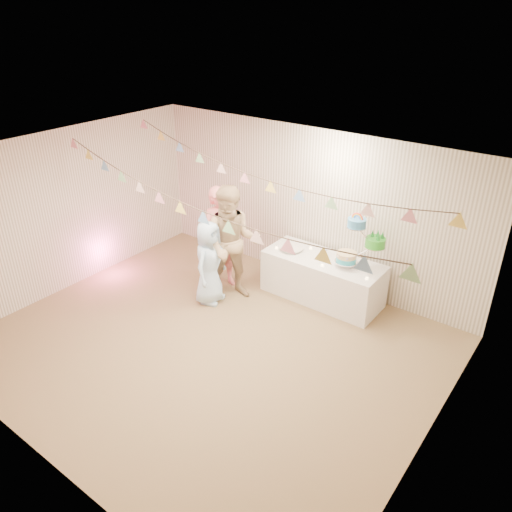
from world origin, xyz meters
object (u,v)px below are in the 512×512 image
Objects in this scene: table at (322,279)px; person_adult_b at (232,244)px; person_adult_a at (221,238)px; cake_stand at (360,241)px; person_child at (209,263)px.

table is 1.55m from person_adult_b.
cake_stand is at bearing -44.64° from person_adult_a.
person_adult_b is 1.37× the size of person_child.
cake_stand is 0.44× the size of person_adult_b.
table is at bearing -62.52° from person_child.
person_adult_b reaches higher than person_adult_a.
person_adult_b is (-1.74, -0.85, -0.22)m from cake_stand.
table is at bearing -174.81° from cake_stand.
person_adult_a is 0.42m from person_adult_b.
table is 0.98m from cake_stand.
cake_stand is at bearing 5.19° from table.
person_adult_b is at bearing -87.65° from person_adult_a.
person_adult_a is at bearing -158.20° from table.
person_adult_a reaches higher than table.
cake_stand reaches higher than table.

